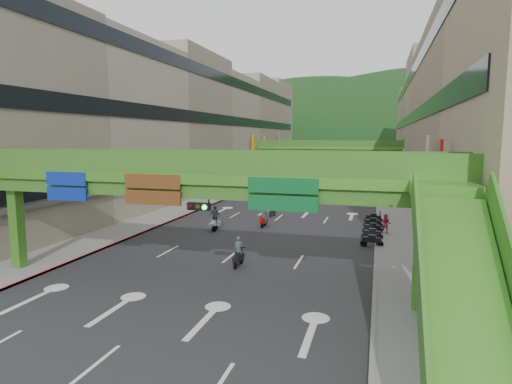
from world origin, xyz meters
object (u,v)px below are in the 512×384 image
object	(u,v)px
overpass_near	(202,190)
car_silver	(296,183)
scooter_rider_near	(238,253)
pedestrian_red	(386,226)
car_yellow	(343,177)
scooter_rider_mid	(273,206)

from	to	relation	value
overpass_near	car_silver	bearing A→B (deg)	95.09
overpass_near	scooter_rider_near	bearing A→B (deg)	87.18
overpass_near	scooter_rider_near	size ratio (longest dim) A/B	15.17
car_silver	pedestrian_red	world-z (taller)	pedestrian_red
car_yellow	scooter_rider_mid	bearing A→B (deg)	-103.50
scooter_rider_near	car_yellow	world-z (taller)	scooter_rider_near
overpass_near	car_yellow	distance (m)	56.88
car_yellow	pedestrian_red	size ratio (longest dim) A/B	2.67
scooter_rider_mid	scooter_rider_near	bearing A→B (deg)	-83.24
scooter_rider_mid	pedestrian_red	distance (m)	12.00
overpass_near	pedestrian_red	bearing A→B (deg)	60.51
overpass_near	car_yellow	world-z (taller)	overpass_near
car_yellow	pedestrian_red	bearing A→B (deg)	-87.91
scooter_rider_mid	pedestrian_red	bearing A→B (deg)	-27.95
car_silver	pedestrian_red	bearing A→B (deg)	-57.01
scooter_rider_near	car_yellow	distance (m)	51.97
scooter_rider_mid	car_yellow	bearing A→B (deg)	83.64
overpass_near	scooter_rider_mid	distance (m)	21.79
overpass_near	car_silver	distance (m)	45.80
car_silver	car_yellow	distance (m)	12.88
scooter_rider_near	scooter_rider_mid	distance (m)	16.69
pedestrian_red	scooter_rider_mid	bearing A→B (deg)	156.95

